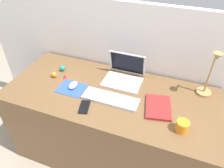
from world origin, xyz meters
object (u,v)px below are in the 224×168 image
cell_phone (84,107)px  toy_figurine_red (65,76)px  notebook_pad (158,107)px  desk_lamp (210,75)px  coffee_mug (182,126)px  toy_figurine_teal (62,68)px  keyboard (111,99)px  mouse (73,85)px  toy_figurine_orange (54,75)px  laptop (124,74)px

cell_phone → toy_figurine_red: (-0.31, 0.26, 0.01)m
cell_phone → notebook_pad: notebook_pad is taller
desk_lamp → coffee_mug: size_ratio=4.63×
coffee_mug → toy_figurine_teal: bearing=163.4°
desk_lamp → notebook_pad: (-0.29, -0.26, -0.17)m
cell_phone → desk_lamp: 0.90m
keyboard → desk_lamp: size_ratio=1.10×
notebook_pad → toy_figurine_teal: (-0.86, 0.17, 0.01)m
notebook_pad → coffee_mug: 0.23m
keyboard → toy_figurine_teal: 0.56m
mouse → toy_figurine_red: same height
toy_figurine_teal → coffee_mug: bearing=-16.6°
coffee_mug → toy_figurine_teal: (-1.04, 0.31, -0.01)m
desk_lamp → toy_figurine_red: 1.10m
mouse → toy_figurine_orange: toy_figurine_orange is taller
mouse → cell_phone: (0.18, -0.17, -0.02)m
desk_lamp → keyboard: bearing=-154.6°
desk_lamp → notebook_pad: bearing=-138.0°
keyboard → cell_phone: bearing=-135.9°
cell_phone → desk_lamp: (0.77, 0.44, 0.17)m
laptop → toy_figurine_teal: (-0.54, -0.07, -0.03)m
toy_figurine_red → keyboard: bearing=-14.8°
keyboard → toy_figurine_red: toy_figurine_red is taller
keyboard → toy_figurine_orange: bearing=169.6°
desk_lamp → toy_figurine_red: desk_lamp is taller
mouse → toy_figurine_red: (-0.12, 0.08, -0.00)m
coffee_mug → laptop: bearing=142.6°
keyboard → desk_lamp: bearing=25.4°
laptop → mouse: size_ratio=3.12×
notebook_pad → toy_figurine_orange: (-0.88, 0.06, 0.01)m
cell_phone → desk_lamp: bearing=14.9°
keyboard → toy_figurine_red: size_ratio=10.89×
keyboard → toy_figurine_orange: toy_figurine_orange is taller
laptop → toy_figurine_red: (-0.46, -0.16, -0.04)m
keyboard → notebook_pad: (0.34, 0.04, 0.00)m
laptop → toy_figurine_red: size_ratio=7.97×
notebook_pad → coffee_mug: size_ratio=2.98×
keyboard → mouse: size_ratio=4.27×
keyboard → toy_figurine_orange: (-0.54, 0.10, 0.01)m
toy_figurine_red → coffee_mug: bearing=-13.1°
cell_phone → toy_figurine_orange: (-0.40, 0.24, 0.02)m
cell_phone → toy_figurine_red: bearing=125.4°
cell_phone → toy_figurine_orange: size_ratio=2.71×
toy_figurine_orange → keyboard: bearing=-10.4°
laptop → toy_figurine_red: bearing=-161.0°
toy_figurine_orange → mouse: bearing=-16.8°
keyboard → cell_phone: (-0.14, -0.14, -0.01)m
toy_figurine_teal → toy_figurine_red: toy_figurine_teal is taller
notebook_pad → toy_figurine_red: toy_figurine_red is taller
toy_figurine_orange → toy_figurine_teal: (0.02, 0.10, 0.00)m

